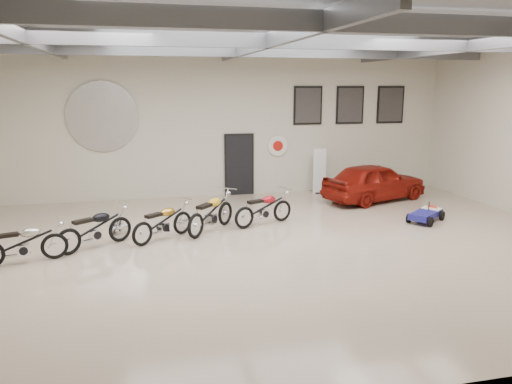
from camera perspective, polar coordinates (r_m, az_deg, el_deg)
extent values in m
cube|color=tan|center=(12.02, 1.31, -6.30)|extent=(16.00, 12.00, 0.01)
cube|color=gray|center=(11.47, 1.44, 18.13)|extent=(16.00, 12.00, 0.01)
cube|color=beige|center=(17.33, -3.65, 7.78)|extent=(16.00, 0.02, 5.00)
cube|color=black|center=(17.54, -1.94, 3.08)|extent=(0.92, 0.08, 2.10)
imported|color=maroon|center=(17.14, 13.40, 1.15)|extent=(2.65, 4.04, 1.28)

